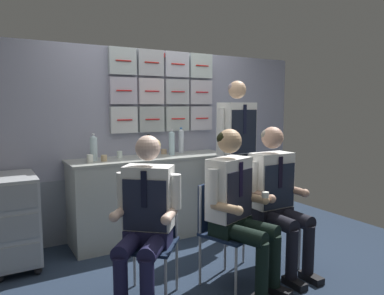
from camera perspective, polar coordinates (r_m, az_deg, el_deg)
ground at (r=3.52m, az=3.86°, el=-18.99°), size 4.80×4.80×0.04m
galley_bulkhead at (r=4.40m, az=-5.91°, el=1.37°), size 4.20×0.14×2.15m
galley_counter at (r=4.19m, az=-6.22°, el=-7.73°), size 1.86×0.53×0.93m
service_trolley at (r=3.78m, az=-26.28°, el=-9.97°), size 0.40×0.65×0.86m
folding_chair_left at (r=2.94m, az=-6.34°, el=-12.81°), size 0.56×0.56×0.85m
crew_member_left at (r=2.74m, az=-7.36°, el=-10.25°), size 0.64×0.67×1.28m
folding_chair_center at (r=3.14m, az=4.62°, el=-11.50°), size 0.51×0.51×0.85m
crew_member_center at (r=2.99m, az=7.11°, el=-8.31°), size 0.56×0.71×1.31m
folding_chair_right at (r=3.54m, az=11.44°, el=-9.50°), size 0.40×0.41×0.85m
crew_member_right at (r=3.37m, az=13.29°, el=-6.76°), size 0.52×0.63×1.31m
crew_member_standing at (r=4.05m, az=7.05°, el=0.55°), size 0.55×0.30×1.77m
water_bottle_tall at (r=3.90m, az=-15.26°, el=-0.06°), size 0.08×0.08×0.28m
water_bottle_short at (r=4.40m, az=-1.72°, el=1.07°), size 0.07×0.07×0.31m
sparkling_bottle_green at (r=4.23m, az=-6.85°, el=0.35°), size 0.07×0.07×0.24m
water_bottle_blue_cap at (r=4.21m, az=-3.22°, el=0.76°), size 0.07×0.07×0.30m
coffee_cup_spare at (r=3.81m, az=-15.80°, el=-1.64°), size 0.06×0.06×0.08m
coffee_cup_white at (r=4.31m, az=-4.46°, el=-0.61°), size 0.07×0.07×0.06m
espresso_cup_small at (r=4.05m, az=-11.35°, el=-1.05°), size 0.06×0.06×0.08m
paper_cup_tan at (r=3.86m, az=-13.71°, el=-1.60°), size 0.06×0.06×0.06m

